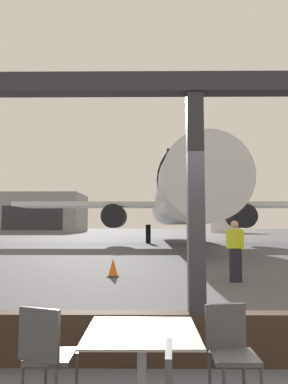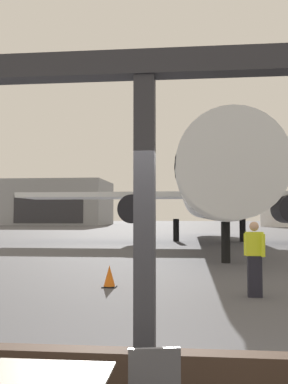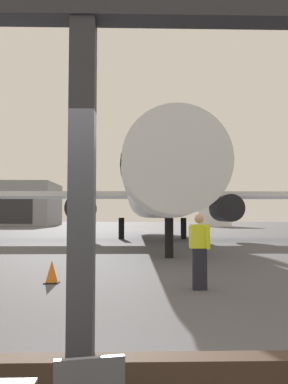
# 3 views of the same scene
# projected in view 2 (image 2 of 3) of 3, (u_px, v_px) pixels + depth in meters

# --- Properties ---
(ground_plane) EXTENTS (220.00, 220.00, 0.00)m
(ground_plane) POSITION_uv_depth(u_px,v_px,m) (185.00, 234.00, 43.87)
(ground_plane) COLOR #4C4C51
(window_frame) EXTENTS (7.88, 0.24, 3.49)m
(window_frame) POSITION_uv_depth(u_px,v_px,m) (145.00, 279.00, 4.20)
(window_frame) COLOR #38281E
(window_frame) RESTS_ON ground
(airplane) EXTENTS (26.96, 32.43, 10.59)m
(airplane) POSITION_uv_depth(u_px,v_px,m) (210.00, 190.00, 29.92)
(airplane) COLOR silver
(airplane) RESTS_ON ground
(ground_crew_worker) EXTENTS (0.44, 0.42, 1.74)m
(ground_crew_worker) POSITION_uv_depth(u_px,v_px,m) (254.00, 258.00, 10.15)
(ground_crew_worker) COLOR black
(ground_crew_worker) RESTS_ON ground
(traffic_cone) EXTENTS (0.36, 0.36, 0.57)m
(traffic_cone) POSITION_uv_depth(u_px,v_px,m) (109.00, 277.00, 11.51)
(traffic_cone) COLOR orange
(traffic_cone) RESTS_ON ground
(distant_hangar) EXTENTS (19.37, 16.49, 9.05)m
(distant_hangar) POSITION_uv_depth(u_px,v_px,m) (61.00, 203.00, 91.24)
(distant_hangar) COLOR gray
(distant_hangar) RESTS_ON ground
(fuel_storage_tank) EXTENTS (6.22, 6.22, 5.00)m
(fuel_storage_tank) POSITION_uv_depth(u_px,v_px,m) (279.00, 212.00, 74.91)
(fuel_storage_tank) COLOR white
(fuel_storage_tank) RESTS_ON ground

